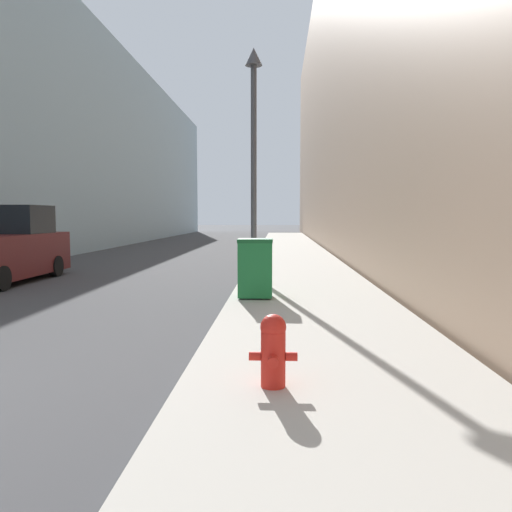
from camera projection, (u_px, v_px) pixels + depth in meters
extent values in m
cube|color=#B7B2A8|center=(294.00, 257.00, 21.79)|extent=(3.46, 60.00, 0.14)
cube|color=#99B7C6|center=(17.00, 144.00, 30.00)|extent=(12.00, 60.00, 12.45)
cube|color=#9E7F66|center=(427.00, 93.00, 28.68)|extent=(12.00, 60.00, 17.88)
cylinder|color=red|center=(273.00, 359.00, 5.05)|extent=(0.25, 0.25, 0.57)
sphere|color=red|center=(273.00, 327.00, 5.03)|extent=(0.26, 0.26, 0.26)
cylinder|color=red|center=(273.00, 319.00, 5.02)|extent=(0.07, 0.07, 0.06)
cylinder|color=red|center=(273.00, 362.00, 4.87)|extent=(0.11, 0.12, 0.11)
cylinder|color=red|center=(255.00, 356.00, 5.06)|extent=(0.12, 0.09, 0.09)
cylinder|color=red|center=(291.00, 357.00, 5.04)|extent=(0.12, 0.09, 0.09)
cube|color=#1E7538|center=(255.00, 270.00, 10.52)|extent=(0.71, 0.60, 1.14)
cube|color=#16572A|center=(255.00, 241.00, 10.47)|extent=(0.73, 0.62, 0.08)
cylinder|color=black|center=(242.00, 292.00, 10.83)|extent=(0.05, 0.16, 0.16)
cylinder|color=black|center=(270.00, 292.00, 10.80)|extent=(0.05, 0.16, 0.16)
cylinder|color=#4C4C51|center=(254.00, 273.00, 14.08)|extent=(0.31, 0.31, 0.25)
cylinder|color=#4C4C51|center=(254.00, 173.00, 13.86)|extent=(0.16, 0.16, 5.84)
cone|color=#4C4C51|center=(254.00, 57.00, 13.61)|extent=(0.47, 0.47, 0.47)
cube|color=black|center=(12.00, 219.00, 14.71)|extent=(1.91, 1.59, 0.83)
cylinder|color=black|center=(56.00, 266.00, 15.45)|extent=(0.24, 0.64, 0.64)
cylinder|color=black|center=(0.00, 279.00, 12.38)|extent=(0.24, 0.64, 0.64)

